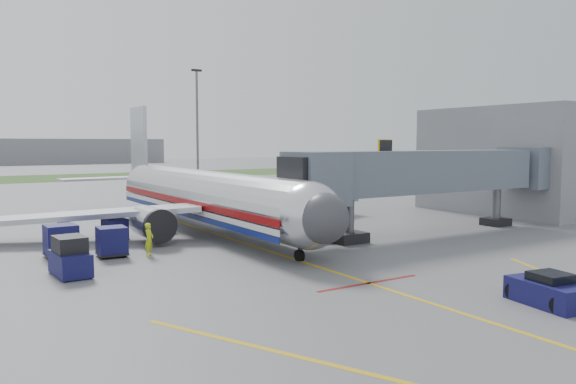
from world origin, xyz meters
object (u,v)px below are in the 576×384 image
pushback_tug (550,291)px  ramp_worker (149,240)px  baggage_tug (70,258)px  belt_loader (64,234)px  airliner (204,196)px

pushback_tug → ramp_worker: (-10.75, 18.57, 0.43)m
pushback_tug → ramp_worker: 21.46m
baggage_tug → belt_loader: size_ratio=0.75×
ramp_worker → pushback_tug: bearing=-109.1°
baggage_tug → ramp_worker: 5.61m
baggage_tug → ramp_worker: baggage_tug is taller
airliner → belt_loader: size_ratio=9.12×
pushback_tug → belt_loader: size_ratio=0.89×
pushback_tug → belt_loader: belt_loader is taller
belt_loader → ramp_worker: size_ratio=1.98×
airliner → baggage_tug: airliner is taller
belt_loader → airliner: bearing=-4.5°
pushback_tug → airliner: bearing=98.8°
pushback_tug → belt_loader: (-13.99, 26.75, -0.10)m
belt_loader → ramp_worker: 8.82m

